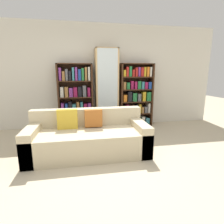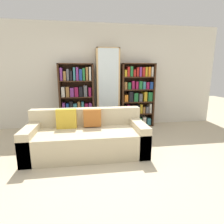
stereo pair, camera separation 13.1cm
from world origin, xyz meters
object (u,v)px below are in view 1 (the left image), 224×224
couch (88,138)px  wine_bottle (139,129)px  bookshelf_right (136,96)px  display_cabinet (107,89)px  bookshelf_left (76,98)px

couch → wine_bottle: 1.44m
couch → wine_bottle: couch is taller
couch → bookshelf_right: (1.39, 1.55, 0.54)m
display_cabinet → bookshelf_right: size_ratio=1.22×
couch → display_cabinet: size_ratio=1.02×
display_cabinet → bookshelf_right: (0.82, 0.02, -0.20)m
display_cabinet → wine_bottle: 1.34m
couch → bookshelf_right: bookshelf_right is taller
bookshelf_right → display_cabinet: bearing=-178.8°
couch → display_cabinet: display_cabinet is taller
bookshelf_left → display_cabinet: display_cabinet is taller
bookshelf_right → couch: bearing=-131.7°
couch → wine_bottle: size_ratio=5.98×
couch → bookshelf_left: bearing=98.6°
wine_bottle → bookshelf_right: bearing=78.2°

